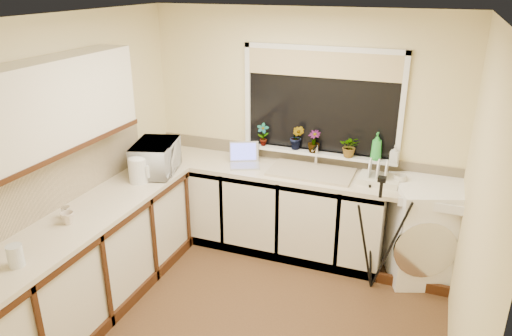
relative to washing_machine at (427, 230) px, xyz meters
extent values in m
plane|color=brown|center=(-1.34, -1.22, -0.47)|extent=(3.20, 3.20, 0.00)
plane|color=white|center=(-1.34, -1.22, 1.98)|extent=(3.20, 3.20, 0.00)
plane|color=beige|center=(-1.34, 0.28, 0.75)|extent=(3.20, 0.00, 3.20)
plane|color=beige|center=(-1.34, -2.72, 0.75)|extent=(3.20, 0.00, 3.20)
plane|color=beige|center=(-2.94, -1.22, 0.75)|extent=(0.00, 3.00, 3.00)
plane|color=beige|center=(0.26, -1.22, 0.75)|extent=(0.00, 3.00, 3.00)
cube|color=silver|center=(-1.67, -0.02, -0.04)|extent=(2.55, 0.60, 0.86)
cube|color=silver|center=(-2.64, -1.52, -0.04)|extent=(0.54, 2.40, 0.86)
cube|color=beige|center=(-1.34, -0.02, 0.41)|extent=(3.20, 0.60, 0.04)
cube|color=beige|center=(-2.64, -1.52, 0.41)|extent=(0.60, 2.40, 0.04)
cube|color=silver|center=(-2.78, -1.67, 1.33)|extent=(0.28, 1.90, 0.70)
cube|color=beige|center=(-2.93, -1.52, 0.65)|extent=(0.02, 2.40, 0.45)
cube|color=beige|center=(-1.34, 0.26, 0.50)|extent=(3.20, 0.02, 0.14)
cube|color=black|center=(-1.14, 0.26, 1.08)|extent=(1.50, 0.02, 1.00)
cube|color=tan|center=(-1.14, 0.24, 1.45)|extent=(1.50, 0.02, 0.25)
cube|color=white|center=(-1.14, 0.21, 0.56)|extent=(1.60, 0.14, 0.03)
cube|color=tan|center=(-1.14, -0.02, 0.44)|extent=(0.82, 0.46, 0.03)
cylinder|color=silver|center=(-1.14, 0.16, 0.55)|extent=(0.03, 0.03, 0.24)
cube|color=white|center=(0.00, 0.00, 0.00)|extent=(0.85, 0.83, 0.95)
cube|color=#A2A3AA|center=(-1.83, -0.09, 0.43)|extent=(0.36, 0.32, 0.02)
cube|color=#575FED|center=(-1.88, 0.04, 0.54)|extent=(0.30, 0.19, 0.20)
cylinder|color=silver|center=(-2.61, -0.81, 0.54)|extent=(0.18, 0.18, 0.23)
cube|color=beige|center=(-0.49, -0.01, 0.46)|extent=(0.39, 0.30, 0.06)
cylinder|color=silver|center=(-2.57, -2.32, 0.50)|extent=(0.11, 0.11, 0.15)
cylinder|color=silver|center=(-2.74, -1.65, 0.48)|extent=(0.07, 0.07, 0.10)
imported|color=white|center=(-2.58, -0.54, 0.58)|extent=(0.51, 0.63, 0.31)
imported|color=#999999|center=(-1.73, 0.19, 0.70)|extent=(0.14, 0.11, 0.24)
imported|color=#999999|center=(-1.36, 0.20, 0.71)|extent=(0.15, 0.12, 0.26)
imported|color=#999999|center=(-1.18, 0.18, 0.69)|extent=(0.14, 0.14, 0.22)
imported|color=#999999|center=(-0.81, 0.17, 0.69)|extent=(0.21, 0.18, 0.22)
imported|color=green|center=(-0.56, 0.18, 0.71)|extent=(0.11, 0.11, 0.27)
imported|color=#999999|center=(-0.39, 0.18, 0.66)|extent=(0.08, 0.09, 0.17)
imported|color=beige|center=(-0.30, 0.00, 0.48)|extent=(0.14, 0.14, 0.10)
imported|color=beige|center=(-2.66, -1.72, 0.47)|extent=(0.13, 0.13, 0.10)
camera|label=1|loc=(-0.08, -4.34, 2.24)|focal=33.92mm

